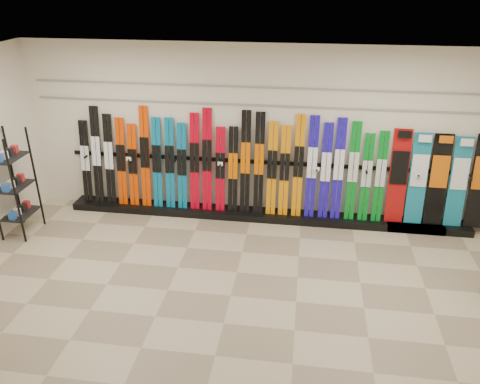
# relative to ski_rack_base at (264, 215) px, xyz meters

# --- Properties ---
(floor) EXTENTS (8.00, 8.00, 0.00)m
(floor) POSITION_rel_ski_rack_base_xyz_m (-0.22, -2.28, -0.06)
(floor) COLOR gray
(floor) RESTS_ON ground
(back_wall) EXTENTS (8.00, 0.00, 8.00)m
(back_wall) POSITION_rel_ski_rack_base_xyz_m (-0.22, 0.22, 1.44)
(back_wall) COLOR beige
(back_wall) RESTS_ON floor
(ceiling) EXTENTS (8.00, 8.00, 0.00)m
(ceiling) POSITION_rel_ski_rack_base_xyz_m (-0.22, -2.28, 2.94)
(ceiling) COLOR silver
(ceiling) RESTS_ON back_wall
(ski_rack_base) EXTENTS (8.00, 0.40, 0.12)m
(ski_rack_base) POSITION_rel_ski_rack_base_xyz_m (0.00, 0.00, 0.00)
(ski_rack_base) COLOR black
(ski_rack_base) RESTS_ON floor
(skis) EXTENTS (5.37, 0.26, 1.81)m
(skis) POSITION_rel_ski_rack_base_xyz_m (-0.67, 0.06, 0.89)
(skis) COLOR black
(skis) RESTS_ON ski_rack_base
(snowboards) EXTENTS (1.57, 0.25, 1.59)m
(snowboards) POSITION_rel_ski_rack_base_xyz_m (2.85, 0.08, 0.83)
(snowboards) COLOR #990C0C
(snowboards) RESTS_ON ski_rack_base
(accessory_rack) EXTENTS (0.40, 0.60, 1.77)m
(accessory_rack) POSITION_rel_ski_rack_base_xyz_m (-3.97, -1.07, 0.82)
(accessory_rack) COLOR black
(accessory_rack) RESTS_ON floor
(slatwall_rail_0) EXTENTS (7.60, 0.02, 0.03)m
(slatwall_rail_0) POSITION_rel_ski_rack_base_xyz_m (-0.22, 0.20, 1.94)
(slatwall_rail_0) COLOR gray
(slatwall_rail_0) RESTS_ON back_wall
(slatwall_rail_1) EXTENTS (7.60, 0.02, 0.03)m
(slatwall_rail_1) POSITION_rel_ski_rack_base_xyz_m (-0.22, 0.20, 2.24)
(slatwall_rail_1) COLOR gray
(slatwall_rail_1) RESTS_ON back_wall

